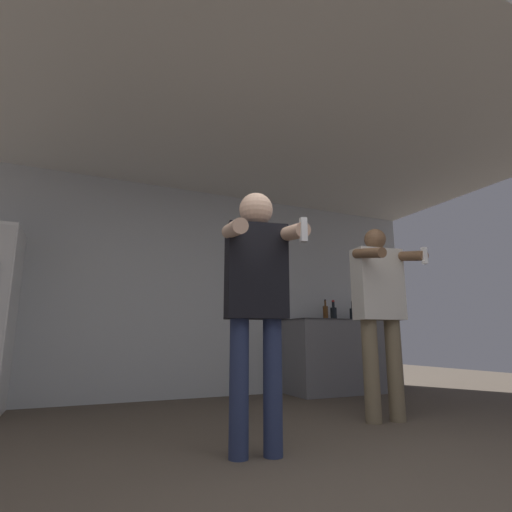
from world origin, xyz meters
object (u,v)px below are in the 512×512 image
at_px(person_woman_foreground, 257,288).
at_px(bottle_clear_vodka, 370,313).
at_px(bottle_green_wine, 353,313).
at_px(bottle_red_label, 326,312).
at_px(bottle_short_whiskey, 334,312).
at_px(person_man_side, 380,305).

bearing_deg(person_woman_foreground, bottle_clear_vodka, 38.98).
xyz_separation_m(bottle_green_wine, person_woman_foreground, (-2.46, -2.23, -0.02)).
distance_m(bottle_red_label, person_woman_foreground, 3.00).
bearing_deg(person_woman_foreground, bottle_red_label, 47.96).
bearing_deg(person_woman_foreground, bottle_short_whiskey, 46.20).
bearing_deg(person_man_side, bottle_red_label, 71.18).
height_order(bottle_red_label, person_man_side, person_man_side).
height_order(person_woman_foreground, person_man_side, person_man_side).
bearing_deg(person_man_side, person_woman_foreground, -160.94).
height_order(bottle_clear_vodka, bottle_short_whiskey, bottle_clear_vodka).
bearing_deg(bottle_red_label, bottle_clear_vodka, 0.00).
bearing_deg(bottle_clear_vodka, bottle_red_label, -180.00).
height_order(bottle_short_whiskey, bottle_green_wine, same).
bearing_deg(bottle_clear_vodka, person_woman_foreground, -141.02).
bearing_deg(person_man_side, bottle_green_wine, 59.16).
bearing_deg(bottle_green_wine, person_man_side, -120.84).
bearing_deg(bottle_short_whiskey, bottle_clear_vodka, 0.00).
xyz_separation_m(bottle_red_label, bottle_green_wine, (0.45, 0.00, -0.01)).
bearing_deg(bottle_clear_vodka, bottle_green_wine, -180.00).
bearing_deg(person_man_side, bottle_clear_vodka, 52.43).
relative_size(bottle_red_label, bottle_green_wine, 1.02).
distance_m(bottle_clear_vodka, bottle_short_whiskey, 0.62).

